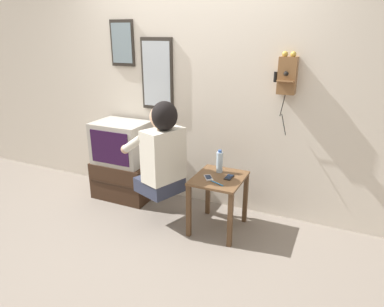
{
  "coord_description": "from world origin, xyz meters",
  "views": [
    {
      "loc": [
        1.47,
        -2.2,
        1.79
      ],
      "look_at": [
        0.24,
        0.48,
        0.75
      ],
      "focal_mm": 32.0,
      "sensor_mm": 36.0,
      "label": 1
    }
  ],
  "objects_px": {
    "cell_phone_held": "(208,178)",
    "toothbrush": "(216,182)",
    "wall_phone_antique": "(287,75)",
    "person": "(162,150)",
    "cell_phone_spare": "(229,177)",
    "television": "(121,142)",
    "wall_mirror": "(157,74)",
    "framed_picture": "(122,43)",
    "water_bottle": "(220,162)"
  },
  "relations": [
    {
      "from": "wall_phone_antique",
      "to": "wall_mirror",
      "type": "relative_size",
      "value": 1.0
    },
    {
      "from": "television",
      "to": "toothbrush",
      "type": "height_order",
      "value": "television"
    },
    {
      "from": "cell_phone_held",
      "to": "water_bottle",
      "type": "height_order",
      "value": "water_bottle"
    },
    {
      "from": "framed_picture",
      "to": "cell_phone_held",
      "type": "xyz_separation_m",
      "value": [
        1.24,
        -0.53,
        -1.14
      ]
    },
    {
      "from": "wall_phone_antique",
      "to": "cell_phone_spare",
      "type": "xyz_separation_m",
      "value": [
        -0.37,
        -0.4,
        -0.9
      ]
    },
    {
      "from": "television",
      "to": "cell_phone_spare",
      "type": "relative_size",
      "value": 4.65
    },
    {
      "from": "cell_phone_held",
      "to": "water_bottle",
      "type": "bearing_deg",
      "value": 42.34
    },
    {
      "from": "wall_phone_antique",
      "to": "framed_picture",
      "type": "distance_m",
      "value": 1.79
    },
    {
      "from": "person",
      "to": "toothbrush",
      "type": "height_order",
      "value": "person"
    },
    {
      "from": "person",
      "to": "wall_mirror",
      "type": "distance_m",
      "value": 0.92
    },
    {
      "from": "framed_picture",
      "to": "cell_phone_held",
      "type": "bearing_deg",
      "value": -23.23
    },
    {
      "from": "cell_phone_held",
      "to": "toothbrush",
      "type": "distance_m",
      "value": 0.12
    },
    {
      "from": "cell_phone_spare",
      "to": "water_bottle",
      "type": "bearing_deg",
      "value": 145.45
    },
    {
      "from": "person",
      "to": "toothbrush",
      "type": "bearing_deg",
      "value": -70.13
    },
    {
      "from": "cell_phone_held",
      "to": "television",
      "type": "bearing_deg",
      "value": 130.99
    },
    {
      "from": "television",
      "to": "framed_picture",
      "type": "distance_m",
      "value": 1.07
    },
    {
      "from": "person",
      "to": "water_bottle",
      "type": "relative_size",
      "value": 4.05
    },
    {
      "from": "toothbrush",
      "to": "person",
      "type": "bearing_deg",
      "value": 113.92
    },
    {
      "from": "cell_phone_held",
      "to": "wall_mirror",
      "type": "bearing_deg",
      "value": 111.65
    },
    {
      "from": "television",
      "to": "framed_picture",
      "type": "relative_size",
      "value": 1.21
    },
    {
      "from": "cell_phone_held",
      "to": "water_bottle",
      "type": "xyz_separation_m",
      "value": [
        0.04,
        0.18,
        0.1
      ]
    },
    {
      "from": "wall_mirror",
      "to": "wall_phone_antique",
      "type": "bearing_deg",
      "value": -1.75
    },
    {
      "from": "framed_picture",
      "to": "water_bottle",
      "type": "height_order",
      "value": "framed_picture"
    },
    {
      "from": "toothbrush",
      "to": "wall_mirror",
      "type": "bearing_deg",
      "value": 81.43
    },
    {
      "from": "person",
      "to": "cell_phone_spare",
      "type": "distance_m",
      "value": 0.67
    },
    {
      "from": "television",
      "to": "water_bottle",
      "type": "height_order",
      "value": "television"
    },
    {
      "from": "wall_phone_antique",
      "to": "framed_picture",
      "type": "xyz_separation_m",
      "value": [
        -1.78,
        0.04,
        0.25
      ]
    },
    {
      "from": "wall_phone_antique",
      "to": "cell_phone_held",
      "type": "bearing_deg",
      "value": -138.04
    },
    {
      "from": "person",
      "to": "cell_phone_held",
      "type": "relative_size",
      "value": 6.6
    },
    {
      "from": "cell_phone_spare",
      "to": "person",
      "type": "bearing_deg",
      "value": -165.19
    },
    {
      "from": "wall_mirror",
      "to": "cell_phone_spare",
      "type": "distance_m",
      "value": 1.36
    },
    {
      "from": "cell_phone_spare",
      "to": "toothbrush",
      "type": "distance_m",
      "value": 0.18
    },
    {
      "from": "wall_mirror",
      "to": "toothbrush",
      "type": "xyz_separation_m",
      "value": [
        0.91,
        -0.6,
        -0.83
      ]
    },
    {
      "from": "wall_phone_antique",
      "to": "water_bottle",
      "type": "distance_m",
      "value": 0.99
    },
    {
      "from": "person",
      "to": "framed_picture",
      "type": "relative_size",
      "value": 1.87
    },
    {
      "from": "framed_picture",
      "to": "cell_phone_held",
      "type": "height_order",
      "value": "framed_picture"
    },
    {
      "from": "wall_mirror",
      "to": "toothbrush",
      "type": "bearing_deg",
      "value": -33.28
    },
    {
      "from": "person",
      "to": "television",
      "type": "distance_m",
      "value": 0.8
    },
    {
      "from": "framed_picture",
      "to": "wall_mirror",
      "type": "xyz_separation_m",
      "value": [
        0.42,
        -0.0,
        -0.31
      ]
    },
    {
      "from": "wall_phone_antique",
      "to": "person",
      "type": "bearing_deg",
      "value": -150.8
    },
    {
      "from": "cell_phone_spare",
      "to": "toothbrush",
      "type": "bearing_deg",
      "value": -111.9
    },
    {
      "from": "toothbrush",
      "to": "television",
      "type": "bearing_deg",
      "value": 99.04
    },
    {
      "from": "person",
      "to": "water_bottle",
      "type": "bearing_deg",
      "value": -42.47
    },
    {
      "from": "television",
      "to": "wall_mirror",
      "type": "relative_size",
      "value": 0.78
    },
    {
      "from": "framed_picture",
      "to": "person",
      "type": "bearing_deg",
      "value": -36.97
    },
    {
      "from": "person",
      "to": "television",
      "type": "xyz_separation_m",
      "value": [
        -0.71,
        0.34,
        -0.12
      ]
    },
    {
      "from": "cell_phone_spare",
      "to": "toothbrush",
      "type": "relative_size",
      "value": 0.88
    },
    {
      "from": "television",
      "to": "wall_phone_antique",
      "type": "height_order",
      "value": "wall_phone_antique"
    },
    {
      "from": "cell_phone_held",
      "to": "water_bottle",
      "type": "distance_m",
      "value": 0.21
    },
    {
      "from": "wall_mirror",
      "to": "water_bottle",
      "type": "xyz_separation_m",
      "value": [
        0.85,
        -0.35,
        -0.74
      ]
    }
  ]
}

